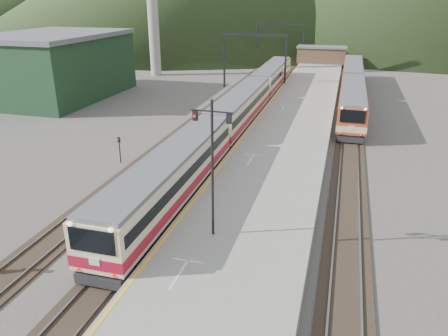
% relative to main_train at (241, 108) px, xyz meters
% --- Properties ---
extents(track_main, '(2.60, 200.00, 0.23)m').
position_rel_main_train_xyz_m(track_main, '(0.00, 5.57, -1.91)').
color(track_main, black).
rests_on(track_main, ground).
extents(track_far, '(2.60, 200.00, 0.23)m').
position_rel_main_train_xyz_m(track_far, '(-5.00, 5.57, -1.91)').
color(track_far, black).
rests_on(track_far, ground).
extents(track_second, '(2.60, 200.00, 0.23)m').
position_rel_main_train_xyz_m(track_second, '(11.50, 5.57, -1.91)').
color(track_second, black).
rests_on(track_second, ground).
extents(platform, '(8.00, 100.00, 1.00)m').
position_rel_main_train_xyz_m(platform, '(5.60, 3.57, -1.48)').
color(platform, gray).
rests_on(platform, ground).
extents(gantry_near, '(9.55, 0.25, 8.00)m').
position_rel_main_train_xyz_m(gantry_near, '(-2.85, 20.57, 3.60)').
color(gantry_near, black).
rests_on(gantry_near, ground).
extents(gantry_far, '(9.55, 0.25, 8.00)m').
position_rel_main_train_xyz_m(gantry_far, '(-2.85, 45.57, 3.60)').
color(gantry_far, black).
rests_on(gantry_far, ground).
extents(warehouse, '(14.50, 20.50, 8.60)m').
position_rel_main_train_xyz_m(warehouse, '(-28.00, 7.57, 2.33)').
color(warehouse, '#18321A').
rests_on(warehouse, ground).
extents(station_shed, '(9.40, 4.40, 3.10)m').
position_rel_main_train_xyz_m(station_shed, '(5.60, 43.57, 0.59)').
color(station_shed, brown).
rests_on(station_shed, platform).
extents(main_train, '(2.87, 58.94, 3.51)m').
position_rel_main_train_xyz_m(main_train, '(0.00, 0.00, 0.00)').
color(main_train, beige).
rests_on(main_train, track_main).
extents(second_train, '(2.79, 38.03, 3.41)m').
position_rel_main_train_xyz_m(second_train, '(11.50, 15.54, -0.05)').
color(second_train, '#AB4222').
rests_on(second_train, track_second).
extents(signal_mast, '(2.20, 0.30, 7.56)m').
position_rel_main_train_xyz_m(signal_mast, '(4.27, -24.38, 3.60)').
color(signal_mast, black).
rests_on(signal_mast, platform).
extents(short_signal_a, '(0.22, 0.16, 2.27)m').
position_rel_main_train_xyz_m(short_signal_a, '(-2.10, -26.42, -0.52)').
color(short_signal_a, black).
rests_on(short_signal_a, ground).
extents(short_signal_b, '(0.26, 0.22, 2.27)m').
position_rel_main_train_xyz_m(short_signal_b, '(-2.67, -0.62, -0.52)').
color(short_signal_b, black).
rests_on(short_signal_b, ground).
extents(short_signal_c, '(0.25, 0.21, 2.27)m').
position_rel_main_train_xyz_m(short_signal_c, '(-7.27, -13.46, -0.52)').
color(short_signal_c, black).
rests_on(short_signal_c, ground).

